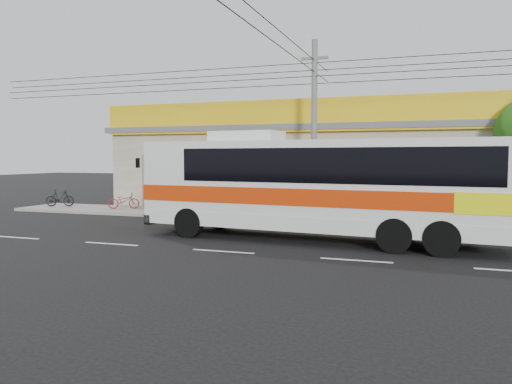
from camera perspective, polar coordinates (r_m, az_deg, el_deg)
ground at (r=17.57m, az=-0.58°, el=-5.37°), size 120.00×120.00×0.00m
sidewalk at (r=23.24m, az=4.44°, el=-2.90°), size 30.00×3.20×0.15m
lane_markings at (r=15.27m, az=-3.77°, el=-6.81°), size 50.00×0.12×0.01m
storefront_building at (r=28.47m, az=7.30°, el=2.84°), size 22.60×9.20×5.70m
coach_bus at (r=17.01m, az=7.33°, el=1.15°), size 12.46×3.64×3.78m
motorbike_red at (r=27.17m, az=-14.89°, el=-0.97°), size 1.69×1.23×0.85m
motorbike_dark at (r=29.48m, az=-21.50°, el=-0.64°), size 1.62×0.94×0.94m
utility_pole at (r=22.55m, az=6.71°, el=13.46°), size 34.00×14.00×7.98m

